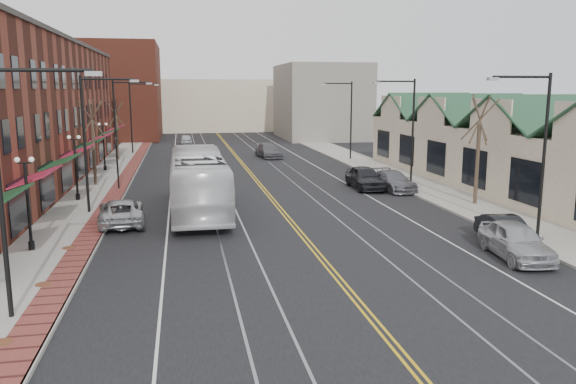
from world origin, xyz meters
name	(u,v)px	position (x,y,z in m)	size (l,w,h in m)	color
ground	(353,297)	(0.00, 0.00, 0.00)	(160.00, 160.00, 0.00)	black
sidewalk_left	(91,200)	(-12.00, 20.00, 0.07)	(4.00, 120.00, 0.15)	gray
sidewalk_right	(428,189)	(12.00, 20.00, 0.07)	(4.00, 120.00, 0.15)	gray
building_left	(3,115)	(-19.00, 27.00, 5.50)	(10.00, 50.00, 11.00)	maroon
building_right	(503,157)	(18.00, 20.00, 2.30)	(8.00, 36.00, 4.60)	#B8A68D
backdrop_left	(111,92)	(-16.00, 70.00, 7.00)	(14.00, 18.00, 14.00)	maroon
backdrop_mid	(214,105)	(0.00, 85.00, 4.50)	(22.00, 14.00, 9.00)	#B8A68D
backdrop_right	(321,102)	(15.00, 65.00, 5.50)	(12.00, 16.00, 11.00)	slate
streetlight_l_0	(13,167)	(-11.05, 0.00, 5.03)	(3.33, 0.25, 8.00)	black
streetlight_l_1	(92,130)	(-11.05, 16.00, 5.03)	(3.33, 0.25, 8.00)	black
streetlight_l_2	(120,117)	(-11.05, 32.00, 5.03)	(3.33, 0.25, 8.00)	black
streetlight_l_3	(135,110)	(-11.05, 48.00, 5.03)	(3.33, 0.25, 8.00)	black
streetlight_r_0	(537,138)	(11.05, 6.00, 5.03)	(3.33, 0.25, 8.00)	black
streetlight_r_1	(408,121)	(11.05, 22.00, 5.03)	(3.33, 0.25, 8.00)	black
streetlight_r_2	(347,112)	(11.05, 38.00, 5.03)	(3.33, 0.25, 8.00)	black
lamppost_l_1	(28,206)	(-12.80, 8.00, 2.20)	(0.84, 0.28, 4.27)	black
lamppost_l_2	(76,169)	(-12.80, 20.00, 2.20)	(0.84, 0.28, 4.27)	black
lamppost_l_3	(104,148)	(-12.80, 34.00, 2.20)	(0.84, 0.28, 4.27)	black
tree_left_near	(93,141)	(-12.50, 26.00, 3.51)	(1.78, 1.37, 6.48)	#382B21
tree_left_far	(117,129)	(-12.50, 42.00, 3.28)	(1.66, 1.28, 6.02)	#382B21
tree_right_mid	(478,147)	(12.50, 14.00, 3.75)	(1.90, 1.46, 6.93)	#382B21
manhole_near	(3,342)	(-11.20, -2.00, 0.16)	(0.60, 0.60, 0.02)	#592D19
manhole_mid	(43,284)	(-11.20, 3.00, 0.16)	(0.60, 0.60, 0.02)	#592D19
manhole_far	(69,248)	(-11.20, 8.00, 0.16)	(0.60, 0.60, 0.02)	#592D19
traffic_signal	(117,159)	(-10.60, 24.00, 2.35)	(0.18, 0.15, 3.80)	black
transit_bus	(198,181)	(-5.00, 15.48, 1.87)	(3.14, 13.43, 3.74)	white
parked_suv	(121,212)	(-9.30, 12.88, 0.72)	(2.38, 5.16, 1.43)	#A8AAB0
parked_car_a	(516,240)	(8.45, 3.17, 0.81)	(1.91, 4.74, 1.61)	#A9AAB0
parked_car_b	(506,231)	(9.30, 5.30, 0.67)	(1.43, 4.09, 1.35)	black
parked_car_c	(393,181)	(9.30, 20.12, 0.72)	(2.02, 4.96, 1.44)	slate
parked_car_d	(365,178)	(7.50, 21.23, 0.85)	(2.02, 5.01, 1.71)	black
distant_car_left	(189,154)	(-5.18, 41.11, 0.67)	(1.41, 4.06, 1.34)	black
distant_car_right	(269,151)	(3.39, 41.78, 0.76)	(2.14, 5.25, 1.52)	#58575E
distant_car_far	(186,139)	(-5.36, 58.47, 0.69)	(1.62, 4.02, 1.37)	#B5B9BD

